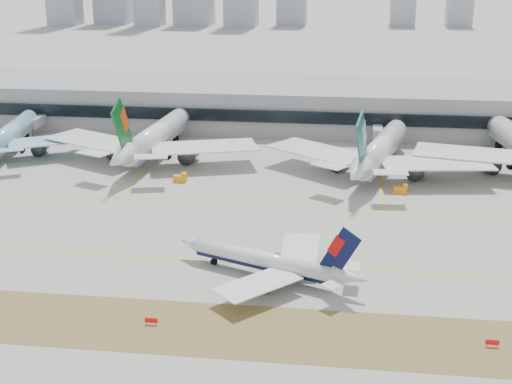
# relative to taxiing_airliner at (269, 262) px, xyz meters

# --- Properties ---
(ground) EXTENTS (3000.00, 3000.00, 0.00)m
(ground) POSITION_rel_taxiing_airliner_xyz_m (-8.46, 11.06, -3.32)
(ground) COLOR #97958E
(ground) RESTS_ON ground
(taxiing_airliner) EXTENTS (39.18, 33.11, 13.77)m
(taxiing_airliner) POSITION_rel_taxiing_airliner_xyz_m (0.00, 0.00, 0.00)
(taxiing_airliner) COLOR white
(taxiing_airliner) RESTS_ON ground
(widebody_korean) EXTENTS (58.05, 57.31, 20.89)m
(widebody_korean) POSITION_rel_taxiing_airliner_xyz_m (-90.22, 77.81, 2.23)
(widebody_korean) COLOR #8CC6E5
(widebody_korean) RESTS_ON ground
(widebody_eva) EXTENTS (67.44, 66.20, 24.11)m
(widebody_eva) POSITION_rel_taxiing_airliner_xyz_m (-43.75, 77.65, 3.09)
(widebody_eva) COLOR white
(widebody_eva) RESTS_ON ground
(widebody_cathay) EXTENTS (63.58, 63.41, 23.36)m
(widebody_cathay) POSITION_rel_taxiing_airliner_xyz_m (23.41, 72.11, 2.89)
(widebody_cathay) COLOR white
(widebody_cathay) RESTS_ON ground
(terminal) EXTENTS (280.00, 43.10, 15.00)m
(terminal) POSITION_rel_taxiing_airliner_xyz_m (-8.46, 125.90, 4.18)
(terminal) COLOR gray
(terminal) RESTS_ON ground
(hold_sign_left) EXTENTS (2.20, 0.15, 1.35)m
(hold_sign_left) POSITION_rel_taxiing_airliner_xyz_m (-18.04, -20.94, -2.44)
(hold_sign_left) COLOR red
(hold_sign_left) RESTS_ON ground
(hold_sign_right) EXTENTS (2.20, 0.15, 1.35)m
(hold_sign_right) POSITION_rel_taxiing_airliner_xyz_m (38.51, -20.94, -2.44)
(hold_sign_right) COLOR red
(hold_sign_right) RESTS_ON ground
(gse_b) EXTENTS (3.55, 2.00, 2.60)m
(gse_b) POSITION_rel_taxiing_airliner_xyz_m (-30.80, 56.59, -2.27)
(gse_b) COLOR orange
(gse_b) RESTS_ON ground
(gse_c) EXTENTS (3.55, 2.00, 2.60)m
(gse_c) POSITION_rel_taxiing_airliner_xyz_m (28.75, 54.55, -2.27)
(gse_c) COLOR orange
(gse_c) RESTS_ON ground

